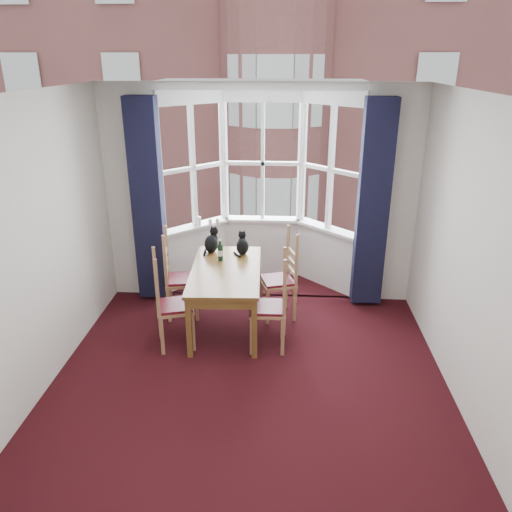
# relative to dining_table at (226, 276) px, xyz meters

# --- Properties ---
(floor) EXTENTS (4.50, 4.50, 0.00)m
(floor) POSITION_rel_dining_table_xyz_m (0.35, -1.36, -0.66)
(floor) COLOR black
(floor) RESTS_ON ground
(ceiling) EXTENTS (4.50, 4.50, 0.00)m
(ceiling) POSITION_rel_dining_table_xyz_m (0.35, -1.36, 2.14)
(ceiling) COLOR white
(ceiling) RESTS_ON floor
(wall_left) EXTENTS (0.00, 4.50, 4.50)m
(wall_left) POSITION_rel_dining_table_xyz_m (-1.65, -1.36, 0.74)
(wall_left) COLOR silver
(wall_left) RESTS_ON floor
(wall_right) EXTENTS (0.00, 4.50, 4.50)m
(wall_right) POSITION_rel_dining_table_xyz_m (2.35, -1.36, 0.74)
(wall_right) COLOR silver
(wall_right) RESTS_ON floor
(wall_near) EXTENTS (4.00, 0.00, 4.00)m
(wall_near) POSITION_rel_dining_table_xyz_m (0.35, -3.61, 0.74)
(wall_near) COLOR silver
(wall_near) RESTS_ON floor
(wall_back_pier_left) EXTENTS (0.70, 0.12, 2.80)m
(wall_back_pier_left) POSITION_rel_dining_table_xyz_m (-1.30, 0.89, 0.74)
(wall_back_pier_left) COLOR silver
(wall_back_pier_left) RESTS_ON floor
(wall_back_pier_right) EXTENTS (0.70, 0.12, 2.80)m
(wall_back_pier_right) POSITION_rel_dining_table_xyz_m (2.00, 0.89, 0.74)
(wall_back_pier_right) COLOR silver
(wall_back_pier_right) RESTS_ON floor
(bay_window) EXTENTS (2.76, 0.94, 2.80)m
(bay_window) POSITION_rel_dining_table_xyz_m (0.35, 1.39, 0.74)
(bay_window) COLOR white
(bay_window) RESTS_ON floor
(curtain_left) EXTENTS (0.38, 0.22, 2.60)m
(curtain_left) POSITION_rel_dining_table_xyz_m (-1.07, 0.71, 0.69)
(curtain_left) COLOR black
(curtain_left) RESTS_ON floor
(curtain_right) EXTENTS (0.38, 0.22, 2.60)m
(curtain_right) POSITION_rel_dining_table_xyz_m (1.77, 0.71, 0.69)
(curtain_right) COLOR black
(curtain_right) RESTS_ON floor
(dining_table) EXTENTS (0.87, 1.53, 0.75)m
(dining_table) POSITION_rel_dining_table_xyz_m (0.00, 0.00, 0.00)
(dining_table) COLOR brown
(dining_table) RESTS_ON floor
(chair_left_near) EXTENTS (0.51, 0.52, 0.92)m
(chair_left_near) POSITION_rel_dining_table_xyz_m (-0.61, -0.49, -0.19)
(chair_left_near) COLOR #A3774F
(chair_left_near) RESTS_ON floor
(chair_left_far) EXTENTS (0.47, 0.48, 0.92)m
(chair_left_far) POSITION_rel_dining_table_xyz_m (-0.67, 0.23, -0.19)
(chair_left_far) COLOR #A3774F
(chair_left_far) RESTS_ON floor
(chair_right_near) EXTENTS (0.41, 0.43, 0.92)m
(chair_right_near) POSITION_rel_dining_table_xyz_m (0.61, -0.44, -0.19)
(chair_right_near) COLOR #A3774F
(chair_right_near) RESTS_ON floor
(chair_right_far) EXTENTS (0.50, 0.52, 0.92)m
(chair_right_far) POSITION_rel_dining_table_xyz_m (0.70, 0.31, -0.19)
(chair_right_far) COLOR #A3774F
(chair_right_far) RESTS_ON floor
(cat_left) EXTENTS (0.25, 0.28, 0.34)m
(cat_left) POSITION_rel_dining_table_xyz_m (-0.24, 0.55, 0.21)
(cat_left) COLOR black
(cat_left) RESTS_ON dining_table
(cat_right) EXTENTS (0.18, 0.24, 0.30)m
(cat_right) POSITION_rel_dining_table_xyz_m (0.16, 0.50, 0.20)
(cat_right) COLOR black
(cat_right) RESTS_ON dining_table
(wine_bottle) EXTENTS (0.07, 0.07, 0.27)m
(wine_bottle) POSITION_rel_dining_table_xyz_m (-0.09, 0.27, 0.20)
(wine_bottle) COLOR black
(wine_bottle) RESTS_ON dining_table
(candle_tall) EXTENTS (0.06, 0.06, 0.13)m
(candle_tall) POSITION_rel_dining_table_xyz_m (-0.52, 1.24, 0.27)
(candle_tall) COLOR white
(candle_tall) RESTS_ON bay_window
(candle_short) EXTENTS (0.06, 0.06, 0.09)m
(candle_short) POSITION_rel_dining_table_xyz_m (-0.36, 1.27, 0.25)
(candle_short) COLOR white
(candle_short) RESTS_ON bay_window
(candle_extra) EXTENTS (0.05, 0.05, 0.09)m
(candle_extra) POSITION_rel_dining_table_xyz_m (-0.26, 1.29, 0.25)
(candle_extra) COLOR white
(candle_extra) RESTS_ON bay_window
(street) EXTENTS (80.00, 80.00, 0.00)m
(street) POSITION_rel_dining_table_xyz_m (0.35, 30.89, -6.66)
(street) COLOR #333335
(street) RESTS_ON ground
(tenement_building) EXTENTS (18.40, 7.80, 15.20)m
(tenement_building) POSITION_rel_dining_table_xyz_m (0.35, 12.65, 0.93)
(tenement_building) COLOR #8F504A
(tenement_building) RESTS_ON street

